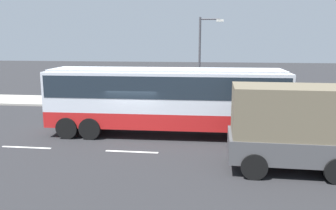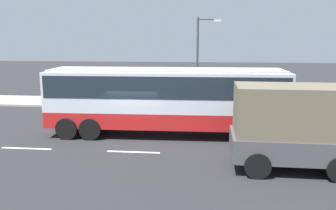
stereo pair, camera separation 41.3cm
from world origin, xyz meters
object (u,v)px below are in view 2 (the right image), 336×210
Objects in this scene: pedestrian_at_crossing at (261,94)px; street_lamp at (200,56)px; coach_bus at (166,95)px; cargo_truck at (331,127)px; car_red_compact at (277,109)px; pedestrian_near_curb at (106,88)px.

pedestrian_at_crossing is 5.35m from street_lamp.
pedestrian_at_crossing is (6.16, 7.95, -1.10)m from coach_bus.
cargo_truck is 1.73× the size of car_red_compact.
pedestrian_at_crossing is at bearing 50.94° from coach_bus.
street_lamp is (-4.76, 3.51, 3.04)m from car_red_compact.
street_lamp is (-5.07, 11.40, 2.09)m from cargo_truck.
cargo_truck is 12.26m from pedestrian_at_crossing.
street_lamp is at bearing 178.70° from pedestrian_at_crossing.
coach_bus is 7.49m from street_lamp.
coach_bus is 1.55× the size of cargo_truck.
cargo_truck is at bearing -99.13° from pedestrian_at_crossing.
pedestrian_at_crossing is at bearing 89.34° from car_red_compact.
street_lamp is (7.33, -1.49, 2.64)m from pedestrian_near_curb.
coach_bus is at bearing -154.69° from car_red_compact.
cargo_truck is at bearing 39.26° from pedestrian_near_curb.
car_red_compact is at bearing 62.88° from pedestrian_near_curb.
coach_bus reaches higher than car_red_compact.
pedestrian_at_crossing reaches higher than car_red_compact.
coach_bus is at bearing -103.08° from street_lamp.
coach_bus reaches higher than pedestrian_near_curb.
coach_bus is 10.36m from pedestrian_near_curb.
pedestrian_near_curb is (-5.68, 8.61, -0.98)m from coach_bus.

